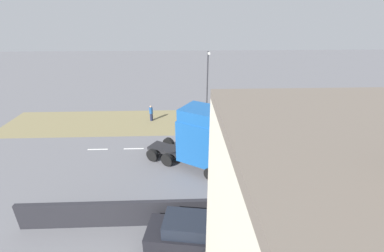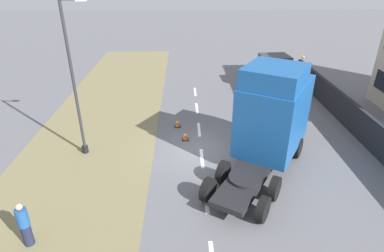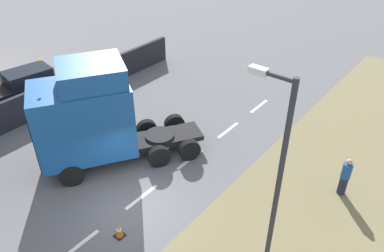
% 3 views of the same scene
% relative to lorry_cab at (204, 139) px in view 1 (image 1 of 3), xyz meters
% --- Properties ---
extents(ground_plane, '(120.00, 120.00, 0.00)m').
position_rel_lorry_cab_xyz_m(ground_plane, '(-3.23, 1.04, -2.49)').
color(ground_plane, slate).
rests_on(ground_plane, ground).
extents(grass_verge, '(7.00, 44.00, 0.01)m').
position_rel_lorry_cab_xyz_m(grass_verge, '(-9.23, 1.04, -2.49)').
color(grass_verge, olive).
rests_on(grass_verge, ground).
extents(lane_markings, '(0.16, 21.00, 0.00)m').
position_rel_lorry_cab_xyz_m(lane_markings, '(-3.23, 0.34, -2.49)').
color(lane_markings, white).
rests_on(lane_markings, ground).
extents(boundary_wall, '(0.25, 24.00, 1.67)m').
position_rel_lorry_cab_xyz_m(boundary_wall, '(5.77, 1.04, -1.66)').
color(boundary_wall, '#232328').
rests_on(boundary_wall, ground).
extents(lorry_cab, '(5.87, 7.28, 5.10)m').
position_rel_lorry_cab_xyz_m(lorry_cab, '(0.00, 0.00, 0.00)').
color(lorry_cab, black).
rests_on(lorry_cab, ground).
extents(flatbed_truck, '(2.59, 5.65, 2.62)m').
position_rel_lorry_cab_xyz_m(flatbed_truck, '(2.90, 11.18, -1.11)').
color(flatbed_truck, '#333338').
rests_on(flatbed_truck, ground).
extents(parked_car, '(2.53, 4.76, 2.03)m').
position_rel_lorry_cab_xyz_m(parked_car, '(7.56, -1.28, -1.50)').
color(parked_car, black).
rests_on(parked_car, ground).
extents(lamp_post, '(1.28, 0.31, 7.63)m').
position_rel_lorry_cab_xyz_m(lamp_post, '(-9.23, 1.05, 1.06)').
color(lamp_post, black).
rests_on(lamp_post, ground).
extents(pedestrian, '(0.39, 0.39, 1.79)m').
position_rel_lorry_cab_xyz_m(pedestrian, '(-9.61, -5.11, -1.61)').
color(pedestrian, '#1E233D').
rests_on(pedestrian, ground).
extents(traffic_cone_lead, '(0.36, 0.36, 0.58)m').
position_rel_lorry_cab_xyz_m(traffic_cone_lead, '(-4.06, 2.29, -2.21)').
color(traffic_cone_lead, black).
rests_on(traffic_cone_lead, ground).
extents(traffic_cone_trailing, '(0.36, 0.36, 0.58)m').
position_rel_lorry_cab_xyz_m(traffic_cone_trailing, '(-4.53, 3.95, -2.21)').
color(traffic_cone_trailing, black).
rests_on(traffic_cone_trailing, ground).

